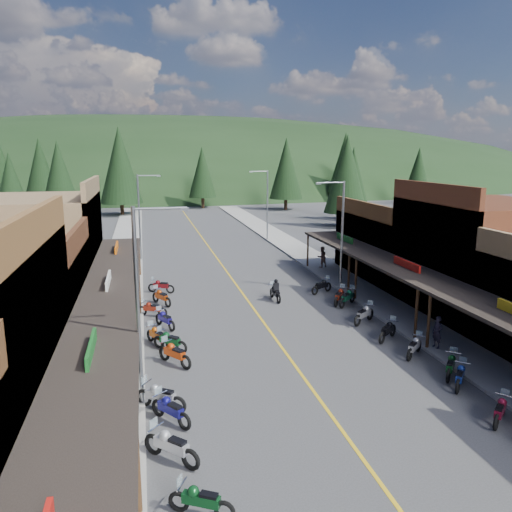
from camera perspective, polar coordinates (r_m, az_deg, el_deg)
ground at (r=27.72m, az=2.15°, el=-9.30°), size 220.00×220.00×0.00m
centerline at (r=46.56m, az=-4.20°, el=-0.63°), size 0.15×90.00×0.01m
sidewalk_west at (r=46.10m, az=-14.95°, el=-1.04°), size 3.40×94.00×0.15m
sidewalk_east at (r=48.57m, az=6.00°, el=-0.06°), size 3.40×94.00×0.15m
shop_west_2 at (r=28.57m, az=-26.62°, el=-4.59°), size 10.90×9.00×6.20m
shop_west_3 at (r=37.52m, az=-23.44°, el=0.89°), size 10.90×10.20×8.20m
shop_east_2 at (r=34.27m, az=24.27°, el=-0.13°), size 10.90×9.00×8.20m
shop_east_3 at (r=42.32m, az=16.38°, el=1.16°), size 10.90×10.20×6.20m
streetlight_0 at (r=19.77m, az=-12.98°, el=-4.70°), size 2.16×0.18×8.00m
streetlight_1 at (r=47.31m, az=-13.03°, el=4.77°), size 2.16×0.18×8.00m
streetlight_2 at (r=36.13m, az=9.62°, el=2.83°), size 2.16×0.18×8.00m
streetlight_3 at (r=56.93m, az=1.17°, el=6.20°), size 2.16×0.18×8.00m
ridge_hill at (r=160.44m, az=-10.48°, el=7.99°), size 310.00×140.00×60.00m
pine_1 at (r=96.58m, az=-23.42°, el=9.18°), size 5.88×5.88×12.50m
pine_2 at (r=83.07m, az=-15.30°, el=9.98°), size 6.72×6.72×14.00m
pine_3 at (r=91.68m, az=-6.16°, el=9.50°), size 5.04×5.04×11.00m
pine_4 at (r=88.55m, az=3.47°, el=9.96°), size 5.88×5.88×12.50m
pine_5 at (r=105.21m, az=10.14°, el=10.49°), size 6.72×6.72×14.00m
pine_6 at (r=103.49m, az=18.08°, el=9.25°), size 5.04×5.04×11.00m
pine_7 at (r=104.14m, az=-27.21°, el=8.97°), size 5.88×5.88×12.50m
pine_8 at (r=66.87m, az=-26.20°, el=7.14°), size 4.48×4.48×10.00m
pine_9 at (r=76.52m, az=11.02°, el=8.85°), size 4.93×4.93×10.80m
pine_10 at (r=75.89m, az=-21.59°, el=8.54°), size 5.38×5.38×11.60m
pine_11 at (r=68.48m, az=10.32°, el=9.24°), size 5.82×5.82×12.40m
bike_west_2 at (r=15.43m, az=-6.29°, el=-25.89°), size 1.99×1.49×1.10m
bike_west_3 at (r=17.56m, az=-9.67°, el=-20.45°), size 2.13×2.12×1.29m
bike_west_4 at (r=19.70m, az=-9.73°, el=-16.78°), size 1.82×2.11×1.20m
bike_west_5 at (r=20.64m, az=-10.86°, el=-15.34°), size 2.23×1.85×1.26m
bike_west_6 at (r=24.44m, az=-9.28°, el=-10.85°), size 1.90×2.21×1.26m
bike_west_7 at (r=26.12m, az=-9.80°, el=-9.44°), size 1.99×1.92×1.19m
bike_west_8 at (r=26.98m, az=-11.24°, el=-8.84°), size 1.55×2.09×1.15m
bike_west_9 at (r=29.40m, az=-10.37°, el=-7.05°), size 1.53×2.11×1.16m
bike_west_10 at (r=31.59m, az=-11.78°, el=-5.84°), size 2.00×1.41×1.09m
bike_west_11 at (r=33.80m, az=-10.76°, el=-4.53°), size 1.66×2.18×1.20m
bike_west_12 at (r=36.65m, az=-10.80°, el=-3.31°), size 2.07×1.47×1.13m
bike_east_3 at (r=21.54m, az=26.15°, el=-15.46°), size 1.84×1.71×1.08m
bike_east_4 at (r=23.77m, az=22.31°, el=-12.47°), size 1.78×1.89×1.11m
bike_east_5 at (r=24.62m, az=21.38°, el=-11.50°), size 1.83×1.97×1.15m
bike_east_6 at (r=26.31m, az=17.65°, el=-9.75°), size 1.89×1.80×1.12m
bike_east_7 at (r=28.08m, az=14.82°, el=-8.16°), size 2.00×1.84×1.17m
bike_east_8 at (r=30.42m, az=12.26°, el=-6.42°), size 2.14×1.85×1.22m
bike_east_9 at (r=33.60m, az=10.41°, el=-4.59°), size 2.09×1.98×1.24m
bike_east_10 at (r=33.86m, az=9.52°, el=-4.45°), size 1.85×2.10×1.21m
bike_east_11 at (r=36.23m, az=7.51°, el=-3.35°), size 2.10×1.60×1.16m
rider_on_bike at (r=34.18m, az=2.22°, el=-4.10°), size 0.81×2.10×1.57m
pedestrian_east_a at (r=27.32m, az=20.02°, el=-8.16°), size 0.52×0.68×1.67m
pedestrian_east_b at (r=43.66m, az=7.53°, el=-0.10°), size 1.00×0.73×1.84m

